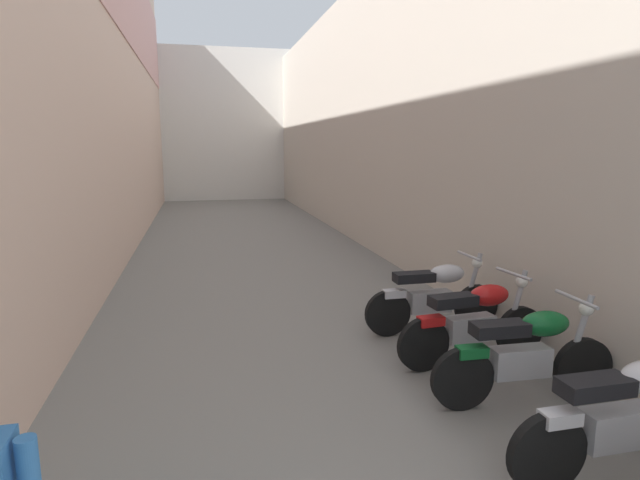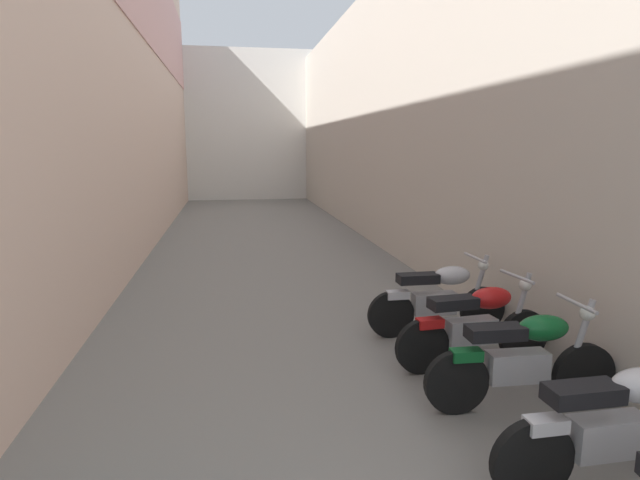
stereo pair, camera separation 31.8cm
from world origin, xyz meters
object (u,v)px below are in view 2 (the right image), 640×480
(motorcycle_fifth, at_px, (476,324))
(motorcycle_sixth, at_px, (439,297))
(motorcycle_third, at_px, (617,424))
(motorcycle_fourth, at_px, (524,358))

(motorcycle_fifth, xyz_separation_m, motorcycle_sixth, (0.00, 1.03, 0.00))
(motorcycle_third, relative_size, motorcycle_fourth, 1.00)
(motorcycle_sixth, bearing_deg, motorcycle_third, -90.00)
(motorcycle_fourth, bearing_deg, motorcycle_sixth, 90.00)
(motorcycle_third, distance_m, motorcycle_fourth, 1.17)
(motorcycle_sixth, bearing_deg, motorcycle_fourth, -90.00)
(motorcycle_fourth, height_order, motorcycle_fifth, same)
(motorcycle_fifth, bearing_deg, motorcycle_fourth, -90.00)
(motorcycle_third, bearing_deg, motorcycle_fifth, 90.00)
(motorcycle_fourth, bearing_deg, motorcycle_third, -90.00)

